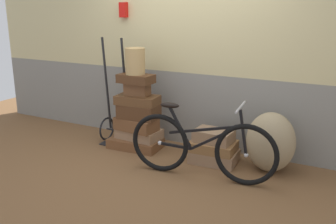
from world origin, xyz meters
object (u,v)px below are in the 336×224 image
suitcase_9 (214,136)px  luggage_trolley (117,120)px  suitcase_3 (139,111)px  suitcase_4 (138,100)px  suitcase_1 (139,133)px  bicycle (201,147)px  suitcase_6 (136,79)px  suitcase_5 (137,89)px  wicker_basket (135,61)px  suitcase_0 (135,143)px  suitcase_2 (136,124)px  suitcase_7 (214,156)px  suitcase_8 (213,146)px  burlap_sack (271,142)px

suitcase_9 → luggage_trolley: 1.44m
suitcase_9 → suitcase_3: bearing=-176.5°
suitcase_3 → suitcase_4: bearing=176.6°
suitcase_1 → bicycle: 1.21m
suitcase_6 → bicycle: 1.33m
suitcase_1 → suitcase_6: 0.75m
suitcase_5 → bicycle: suitcase_5 is taller
wicker_basket → suitcase_0: bearing=-137.5°
suitcase_2 → suitcase_9: 1.08m
suitcase_7 → suitcase_8: 0.13m
suitcase_4 → wicker_basket: wicker_basket is taller
suitcase_8 → bicycle: 0.50m
suitcase_9 → burlap_sack: bearing=8.2°
suitcase_3 → suitcase_7: suitcase_3 is taller
suitcase_6 → suitcase_7: suitcase_6 is taller
suitcase_6 → suitcase_7: 1.39m
suitcase_3 → suitcase_8: suitcase_3 is taller
suitcase_1 → suitcase_6: size_ratio=1.28×
suitcase_7 → suitcase_8: (-0.01, -0.01, 0.13)m
luggage_trolley → suitcase_1: bearing=-3.0°
suitcase_2 → suitcase_8: bearing=7.7°
suitcase_1 → suitcase_5: 0.61m
suitcase_8 → burlap_sack: size_ratio=0.77×
suitcase_4 → suitcase_9: 1.11m
suitcase_1 → wicker_basket: size_ratio=1.72×
suitcase_8 → bicycle: (0.03, -0.47, 0.16)m
suitcase_2 → suitcase_6: size_ratio=1.23×
suitcase_2 → wicker_basket: 0.83m
suitcase_7 → bicycle: bicycle is taller
suitcase_5 → suitcase_8: size_ratio=0.58×
luggage_trolley → suitcase_4: bearing=-7.2°
suitcase_4 → suitcase_8: 1.15m
suitcase_2 → suitcase_7: 1.12m
suitcase_5 → suitcase_9: bearing=-4.1°
suitcase_1 → luggage_trolley: (-0.38, 0.02, 0.13)m
suitcase_6 → burlap_sack: size_ratio=0.64×
suitcase_6 → wicker_basket: bearing=140.6°
suitcase_3 → suitcase_5: 0.29m
suitcase_5 → suitcase_3: bearing=-37.7°
suitcase_6 → burlap_sack: bearing=4.8°
suitcase_3 → bicycle: size_ratio=0.31×
luggage_trolley → burlap_sack: 2.11m
suitcase_2 → wicker_basket: size_ratio=1.66×
suitcase_3 → luggage_trolley: size_ratio=0.35×
luggage_trolley → bicycle: luggage_trolley is taller
suitcase_1 → suitcase_4: 0.47m
suitcase_0 → suitcase_4: 0.60m
suitcase_9 → suitcase_2: bearing=-175.4°
bicycle → wicker_basket: bearing=157.7°
suitcase_7 → suitcase_3: bearing=178.4°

